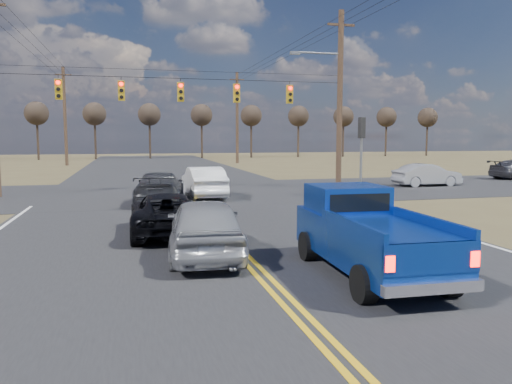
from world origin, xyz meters
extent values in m
plane|color=brown|center=(0.00, 0.00, 0.00)|extent=(160.00, 160.00, 0.00)
cube|color=#28282B|center=(0.00, 10.00, 0.00)|extent=(14.00, 120.00, 0.02)
cube|color=#28282B|center=(0.00, 18.00, 0.00)|extent=(120.00, 12.00, 0.02)
cylinder|color=#473323|center=(9.00, 18.00, 5.00)|extent=(0.32, 0.32, 10.00)
cube|color=#473323|center=(9.00, 18.00, 9.20)|extent=(1.60, 0.12, 0.12)
cylinder|color=black|center=(0.00, 18.00, 6.00)|extent=(18.00, 0.02, 0.02)
cylinder|color=black|center=(0.00, 18.00, 6.40)|extent=(18.00, 0.02, 0.02)
cube|color=#B28C14|center=(-6.00, 18.00, 5.30)|extent=(0.34, 0.24, 1.00)
cylinder|color=#FF0C05|center=(-6.00, 17.86, 5.63)|extent=(0.20, 0.06, 0.20)
cylinder|color=black|center=(-6.00, 17.86, 5.30)|extent=(0.20, 0.06, 0.20)
cylinder|color=black|center=(-6.00, 17.86, 4.97)|extent=(0.20, 0.06, 0.20)
cube|color=black|center=(-6.00, 17.83, 5.74)|extent=(0.24, 0.14, 0.03)
cube|color=#B28C14|center=(-3.00, 18.00, 5.30)|extent=(0.34, 0.24, 1.00)
cylinder|color=#FF0C05|center=(-3.00, 17.86, 5.63)|extent=(0.20, 0.06, 0.20)
cylinder|color=black|center=(-3.00, 17.86, 5.30)|extent=(0.20, 0.06, 0.20)
cylinder|color=black|center=(-3.00, 17.86, 4.97)|extent=(0.20, 0.06, 0.20)
cube|color=black|center=(-3.00, 17.83, 5.74)|extent=(0.24, 0.14, 0.03)
cube|color=#B28C14|center=(0.00, 18.00, 5.30)|extent=(0.34, 0.24, 1.00)
cylinder|color=#FF0C05|center=(0.00, 17.86, 5.63)|extent=(0.20, 0.06, 0.20)
cylinder|color=black|center=(0.00, 17.86, 5.30)|extent=(0.20, 0.06, 0.20)
cylinder|color=black|center=(0.00, 17.86, 4.97)|extent=(0.20, 0.06, 0.20)
cube|color=black|center=(0.00, 17.83, 5.74)|extent=(0.24, 0.14, 0.03)
cube|color=#B28C14|center=(3.00, 18.00, 5.30)|extent=(0.34, 0.24, 1.00)
cylinder|color=#FF0C05|center=(3.00, 17.86, 5.63)|extent=(0.20, 0.06, 0.20)
cylinder|color=black|center=(3.00, 17.86, 5.30)|extent=(0.20, 0.06, 0.20)
cylinder|color=black|center=(3.00, 17.86, 4.97)|extent=(0.20, 0.06, 0.20)
cube|color=black|center=(3.00, 17.83, 5.74)|extent=(0.24, 0.14, 0.03)
cube|color=#B28C14|center=(6.00, 18.00, 5.30)|extent=(0.34, 0.24, 1.00)
cylinder|color=#FF0C05|center=(6.00, 17.86, 5.63)|extent=(0.20, 0.06, 0.20)
cylinder|color=black|center=(6.00, 17.86, 5.30)|extent=(0.20, 0.06, 0.20)
cylinder|color=black|center=(6.00, 17.86, 4.97)|extent=(0.20, 0.06, 0.20)
cube|color=black|center=(6.00, 17.83, 5.74)|extent=(0.24, 0.14, 0.03)
cylinder|color=slate|center=(8.20, 13.50, 1.60)|extent=(0.12, 0.12, 3.20)
cube|color=black|center=(8.20, 13.50, 3.40)|extent=(0.24, 0.34, 1.00)
cylinder|color=slate|center=(7.60, 18.00, 7.60)|extent=(2.80, 0.10, 0.10)
cube|color=slate|center=(6.30, 18.00, 7.55)|extent=(0.55, 0.22, 0.14)
cylinder|color=#473323|center=(-9.00, 46.00, 5.00)|extent=(0.32, 0.32, 10.00)
cube|color=#473323|center=(-9.00, 46.00, 9.20)|extent=(1.60, 0.12, 0.12)
cylinder|color=#473323|center=(9.00, 46.00, 5.00)|extent=(0.32, 0.32, 10.00)
cube|color=#473323|center=(9.00, 46.00, 9.20)|extent=(1.60, 0.12, 0.12)
cylinder|color=black|center=(8.30, 17.00, 9.30)|extent=(0.02, 58.00, 0.02)
cylinder|color=black|center=(9.00, 17.00, 9.30)|extent=(0.02, 58.00, 0.02)
cylinder|color=black|center=(9.70, 17.00, 9.30)|extent=(0.02, 58.00, 0.02)
cylinder|color=#33261C|center=(-14.00, 60.00, 2.75)|extent=(0.28, 0.28, 5.50)
sphere|color=#2D231C|center=(-14.00, 60.00, 5.90)|extent=(3.00, 3.00, 3.00)
cylinder|color=#33261C|center=(-7.00, 60.00, 2.75)|extent=(0.28, 0.28, 5.50)
sphere|color=#2D231C|center=(-7.00, 60.00, 5.90)|extent=(3.00, 3.00, 3.00)
cylinder|color=#33261C|center=(0.00, 60.00, 2.75)|extent=(0.28, 0.28, 5.50)
sphere|color=#2D231C|center=(0.00, 60.00, 5.90)|extent=(3.00, 3.00, 3.00)
cylinder|color=#33261C|center=(7.00, 60.00, 2.75)|extent=(0.28, 0.28, 5.50)
sphere|color=#2D231C|center=(7.00, 60.00, 5.90)|extent=(3.00, 3.00, 3.00)
cylinder|color=#33261C|center=(14.00, 60.00, 2.75)|extent=(0.28, 0.28, 5.50)
sphere|color=#2D231C|center=(14.00, 60.00, 5.90)|extent=(3.00, 3.00, 3.00)
cylinder|color=#33261C|center=(21.00, 60.00, 2.75)|extent=(0.28, 0.28, 5.50)
sphere|color=#2D231C|center=(21.00, 60.00, 5.90)|extent=(3.00, 3.00, 3.00)
cylinder|color=#33261C|center=(28.00, 60.00, 2.75)|extent=(0.28, 0.28, 5.50)
sphere|color=#2D231C|center=(28.00, 60.00, 5.90)|extent=(3.00, 3.00, 3.00)
cylinder|color=#33261C|center=(35.00, 60.00, 2.75)|extent=(0.28, 0.28, 5.50)
sphere|color=#2D231C|center=(35.00, 60.00, 5.90)|extent=(3.00, 3.00, 3.00)
cylinder|color=#33261C|center=(42.00, 60.00, 2.75)|extent=(0.28, 0.28, 5.50)
sphere|color=#2D231C|center=(42.00, 60.00, 5.90)|extent=(3.00, 3.00, 3.00)
cylinder|color=black|center=(1.33, -0.76, 0.35)|extent=(0.31, 0.72, 0.71)
cylinder|color=black|center=(3.02, -0.82, 0.35)|extent=(0.31, 0.72, 0.71)
cylinder|color=black|center=(1.44, 2.43, 0.35)|extent=(0.31, 0.72, 0.71)
cylinder|color=black|center=(3.12, 2.37, 0.35)|extent=(0.31, 0.72, 0.71)
cube|color=navy|center=(2.23, 0.80, 0.80)|extent=(1.93, 4.84, 0.89)
cube|color=navy|center=(2.27, 2.09, 1.52)|extent=(1.69, 1.56, 0.64)
cube|color=black|center=(2.24, 1.35, 1.52)|extent=(1.42, 0.10, 0.40)
cube|color=navy|center=(1.35, -0.10, 1.33)|extent=(0.18, 2.93, 0.18)
cube|color=navy|center=(3.04, -0.15, 1.33)|extent=(0.18, 2.93, 0.18)
cube|color=navy|center=(2.15, -1.57, 0.97)|extent=(1.77, 0.13, 0.53)
cube|color=silver|center=(2.15, -1.63, 0.49)|extent=(1.82, 0.22, 0.19)
cube|color=#FF0C05|center=(1.37, -1.58, 0.93)|extent=(0.16, 0.06, 0.27)
cube|color=#FF0C05|center=(2.93, -1.63, 0.93)|extent=(0.16, 0.06, 0.27)
imported|color=#999AA0|center=(-0.92, 3.41, 0.76)|extent=(2.14, 4.58, 1.51)
imported|color=black|center=(-1.63, 6.57, 0.64)|extent=(2.21, 4.65, 1.28)
imported|color=white|center=(0.80, 15.50, 0.76)|extent=(1.73, 4.65, 1.52)
imported|color=#34353A|center=(-1.41, 13.83, 0.71)|extent=(2.65, 5.12, 1.42)
imported|color=#A0A2A8|center=(14.65, 17.79, 0.67)|extent=(1.56, 4.13, 1.35)
camera|label=1|loc=(-2.67, -8.70, 2.99)|focal=35.00mm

